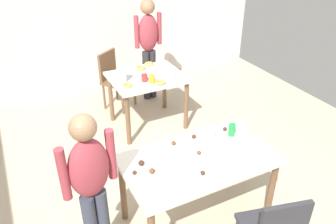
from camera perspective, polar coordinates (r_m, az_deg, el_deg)
The scene contains 29 objects.
ground_plane at distance 3.62m, azimuth 1.27°, elevation -15.73°, with size 6.40×6.40×0.00m, color tan.
wall_back at distance 5.70m, azimuth -14.52°, elevation 16.04°, with size 6.40×0.10×2.60m, color silver.
dining_table_near at distance 3.08m, azimuth 5.04°, elevation -9.09°, with size 1.34×0.77×0.75m.
dining_table_far at distance 4.59m, azimuth -3.51°, elevation 4.76°, with size 0.96×0.79×0.75m.
chair_far_table at distance 5.21m, azimuth -9.07°, elevation 5.92°, with size 0.56×0.56×0.87m.
person_girl_near at distance 2.68m, azimuth -12.82°, elevation -11.31°, with size 0.46×0.26×1.44m.
person_adult_far at distance 5.25m, azimuth -3.29°, elevation 11.73°, with size 0.45×0.22×1.57m.
mixing_bowl at distance 3.24m, azimuth 6.51°, elevation -3.88°, with size 0.16×0.16×0.09m, color white.
soda_can at distance 3.33m, azimuth 10.67°, elevation -2.95°, with size 0.07×0.07×0.12m, color #198438.
fork_near at distance 3.20m, azimuth 11.44°, elevation -5.79°, with size 0.17×0.02×0.01m, color silver.
cup_near_0 at distance 3.38m, azimuth 12.13°, elevation -2.62°, with size 0.08×0.08×0.11m, color white.
cake_ball_0 at distance 3.25m, azimuth 4.36°, elevation -4.12°, with size 0.04×0.04×0.04m, color #3D2319.
cake_ball_1 at distance 3.40m, azimuth 9.52°, elevation -2.82°, with size 0.04×0.04×0.04m, color #3D2319.
cake_ball_2 at distance 2.84m, azimuth 5.84°, elevation -10.12°, with size 0.04×0.04×0.04m, color #3D2319.
cake_ball_3 at distance 2.84m, azimuth -2.71°, elevation -9.84°, with size 0.05×0.05×0.05m, color brown.
cake_ball_4 at distance 2.92m, azimuth -4.52°, elevation -8.51°, with size 0.05×0.05×0.05m, color #3D2319.
cake_ball_5 at distance 3.05m, azimuth 5.20°, elevation -6.80°, with size 0.04×0.04×0.04m, color brown.
cake_ball_6 at distance 2.84m, azimuth -5.65°, elevation -10.07°, with size 0.04×0.04×0.04m, color #3D2319.
cake_ball_7 at distance 3.15m, azimuth 0.94°, elevation -5.22°, with size 0.04×0.04×0.04m, color brown.
pitcher_far at distance 4.35m, azimuth -7.61°, elevation 6.36°, with size 0.10×0.10×0.23m, color white.
cup_far_0 at distance 4.37m, azimuth -3.96°, elevation 5.73°, with size 0.08×0.08×0.10m, color red.
cup_far_1 at distance 4.32m, azimuth -2.71°, elevation 5.58°, with size 0.07×0.07×0.11m, color yellow.
cup_far_2 at distance 4.50m, azimuth -7.38°, elevation 6.26°, with size 0.07×0.07×0.09m, color white.
donut_far_0 at distance 4.75m, azimuth -4.66°, elevation 7.38°, with size 0.14×0.14×0.04m, color gold.
donut_far_1 at distance 4.30m, azimuth -1.33°, elevation 5.00°, with size 0.14×0.14×0.04m, color gold.
donut_far_2 at distance 4.23m, azimuth -4.18°, elevation 4.45°, with size 0.12×0.12×0.04m, color white.
donut_far_3 at distance 4.48m, azimuth 0.75°, elevation 5.98°, with size 0.10×0.10×0.03m, color pink.
donut_far_4 at distance 4.87m, azimuth -3.20°, elevation 8.03°, with size 0.13×0.13×0.04m, color gold.
donut_far_5 at distance 4.26m, azimuth -6.83°, elevation 4.50°, with size 0.13×0.13×0.04m, color gold.
Camera 1 is at (-1.21, -2.21, 2.60)m, focal length 36.34 mm.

